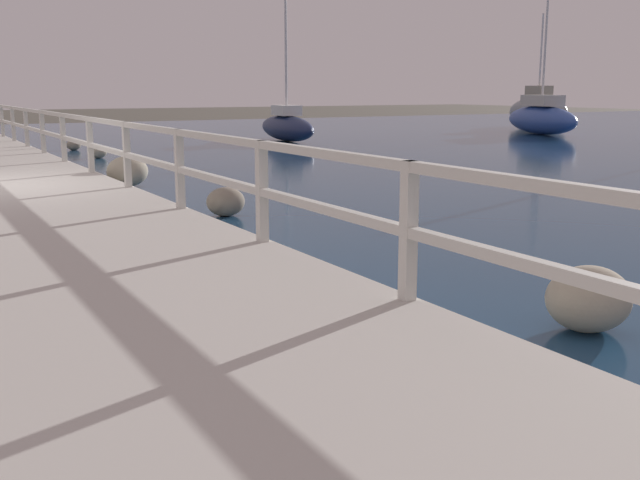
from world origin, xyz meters
The scene contains 9 objects.
railing centered at (2.18, 0.00, 1.00)m, with size 0.10×32.50×1.03m.
boulder_near_dock centered at (3.52, -9.25, 0.26)m, with size 0.68×0.61×0.51m.
boulder_upstream centered at (2.83, 1.17, 0.29)m, with size 0.78×0.71×0.59m.
boulder_mid_strip centered at (3.79, 10.64, 0.16)m, with size 0.43×0.38×0.32m.
boulder_downstream centered at (3.79, 7.53, 0.18)m, with size 0.49×0.44×0.37m.
boulder_water_edge centered at (3.15, -2.92, 0.21)m, with size 0.57×0.51×0.43m.
sailboat_gray centered at (26.46, 13.77, 0.81)m, with size 1.55×3.51×5.35m.
sailboat_navy centered at (11.32, 11.06, 0.52)m, with size 1.63×4.80×4.87m.
sailboat_blue centered at (22.34, 9.55, 0.67)m, with size 2.96×5.52×5.34m.
Camera 1 is at (-1.02, -13.05, 1.84)m, focal length 42.00 mm.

